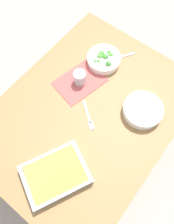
% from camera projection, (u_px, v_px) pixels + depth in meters
% --- Properties ---
extents(ground_plane, '(6.00, 6.00, 0.00)m').
position_uv_depth(ground_plane, '(87.00, 147.00, 1.92)').
color(ground_plane, '#9E9389').
extents(dining_table, '(1.20, 0.90, 0.74)m').
position_uv_depth(dining_table, '(87.00, 118.00, 1.33)').
color(dining_table, olive).
rests_on(dining_table, ground_plane).
extents(placemat, '(0.32, 0.26, 0.00)m').
position_uv_depth(placemat, '(80.00, 81.00, 1.32)').
color(placemat, '#B24C47').
rests_on(placemat, dining_table).
extents(stew_bowl, '(0.22, 0.22, 0.06)m').
position_uv_depth(stew_bowl, '(143.00, 110.00, 1.21)').
color(stew_bowl, white).
rests_on(stew_bowl, dining_table).
extents(broccoli_bowl, '(0.20, 0.20, 0.07)m').
position_uv_depth(broccoli_bowl, '(104.00, 59.00, 1.35)').
color(broccoli_bowl, white).
rests_on(broccoli_bowl, dining_table).
extents(baking_dish, '(0.37, 0.33, 0.06)m').
position_uv_depth(baking_dish, '(56.00, 174.00, 1.08)').
color(baking_dish, silver).
rests_on(baking_dish, dining_table).
extents(drink_cup, '(0.07, 0.07, 0.08)m').
position_uv_depth(drink_cup, '(80.00, 78.00, 1.29)').
color(drink_cup, '#B2BCC6').
rests_on(drink_cup, dining_table).
extents(spoon_by_stew, '(0.14, 0.14, 0.01)m').
position_uv_depth(spoon_by_stew, '(140.00, 105.00, 1.26)').
color(spoon_by_stew, silver).
rests_on(spoon_by_stew, dining_table).
extents(spoon_by_broccoli, '(0.16, 0.11, 0.01)m').
position_uv_depth(spoon_by_broccoli, '(117.00, 58.00, 1.39)').
color(spoon_by_broccoli, silver).
rests_on(spoon_by_broccoli, dining_table).
extents(fork_on_table, '(0.12, 0.15, 0.01)m').
position_uv_depth(fork_on_table, '(89.00, 117.00, 1.23)').
color(fork_on_table, silver).
rests_on(fork_on_table, dining_table).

